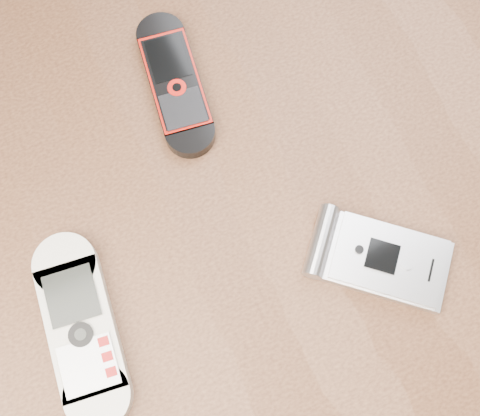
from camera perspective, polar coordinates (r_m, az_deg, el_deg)
name	(u,v)px	position (r m, az deg, el deg)	size (l,w,h in m)	color
ground	(238,330)	(1.30, -0.20, -10.37)	(4.00, 4.00, 0.00)	#472B19
table	(235,245)	(0.67, -0.39, -3.20)	(1.20, 0.80, 0.75)	black
nokia_white	(81,329)	(0.55, -13.38, -9.98)	(0.05, 0.16, 0.02)	beige
nokia_black_red	(175,83)	(0.61, -5.56, 10.57)	(0.04, 0.15, 0.01)	black
motorola_razr	(384,260)	(0.56, 12.23, -4.33)	(0.06, 0.12, 0.02)	#BBBBC0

